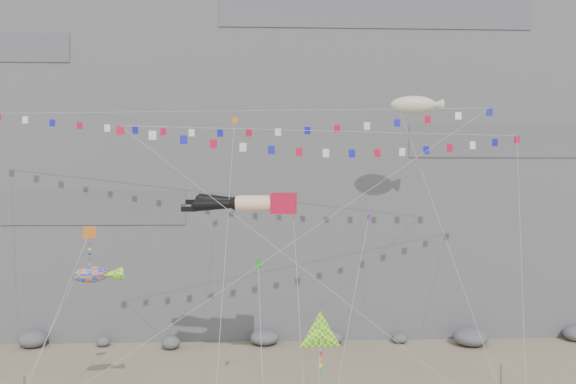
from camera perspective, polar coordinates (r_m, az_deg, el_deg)
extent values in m
cube|color=slate|center=(64.83, -2.40, 10.60)|extent=(80.00, 28.00, 50.00)
cube|color=#B90B2A|center=(36.27, -0.44, -1.13)|extent=(1.79, 2.34, 1.31)
cylinder|color=beige|center=(35.76, -3.55, -1.16)|extent=(2.29, 1.14, 0.97)
sphere|color=black|center=(35.89, -5.31, -1.16)|extent=(0.89, 0.89, 0.89)
cone|color=black|center=(36.09, -7.38, -1.27)|extent=(2.70, 1.02, 0.90)
cube|color=black|center=(36.44, -10.11, -1.72)|extent=(0.88, 0.45, 0.32)
cylinder|color=beige|center=(37.06, -3.35, -1.08)|extent=(2.29, 1.14, 0.97)
sphere|color=black|center=(37.19, -5.05, -1.07)|extent=(0.89, 0.89, 0.89)
cone|color=black|center=(37.37, -7.04, -0.87)|extent=(2.72, 1.02, 0.97)
cube|color=black|center=(37.70, -9.68, -1.01)|extent=(0.88, 0.45, 0.32)
cylinder|color=gray|center=(31.26, 0.67, -13.54)|extent=(0.03, 0.03, 17.72)
cylinder|color=gray|center=(36.18, -16.73, -6.13)|extent=(0.03, 0.03, 28.55)
cylinder|color=gray|center=(35.40, 13.63, -7.88)|extent=(0.03, 0.03, 21.48)
cylinder|color=gray|center=(34.77, -23.31, -13.54)|extent=(0.03, 0.03, 12.93)
cylinder|color=gray|center=(34.93, -23.58, -15.55)|extent=(0.03, 0.03, 10.73)
cylinder|color=gray|center=(39.42, 16.73, -5.12)|extent=(0.03, 0.03, 23.62)
cylinder|color=gray|center=(33.85, -6.46, -7.38)|extent=(0.03, 0.03, 23.89)
cylinder|color=gray|center=(32.87, 6.11, -13.66)|extent=(0.03, 0.03, 15.44)
cylinder|color=gray|center=(30.71, -2.66, -17.24)|extent=(0.03, 0.03, 12.77)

